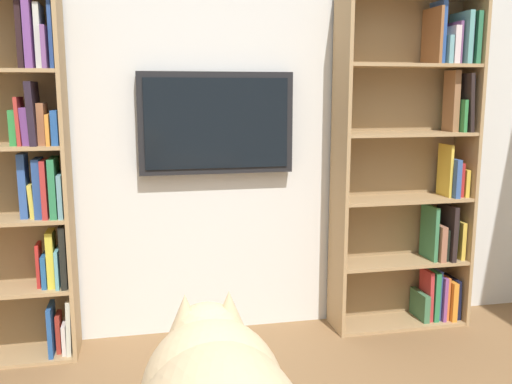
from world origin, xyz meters
TOP-DOWN VIEW (x-y plane):
  - wall_back at (0.00, -2.23)m, footprint 4.52×0.06m
  - bookshelf_left at (-1.29, -2.06)m, footprint 0.86×0.28m
  - bookshelf_right at (1.09, -2.06)m, footprint 0.81×0.28m
  - wall_mounted_tv at (-0.04, -2.15)m, footprint 0.90×0.07m

SIDE VIEW (x-z plane):
  - bookshelf_left at x=-1.29m, z-range -0.02..2.01m
  - bookshelf_right at x=1.09m, z-range 0.02..2.00m
  - wall_mounted_tv at x=-0.04m, z-range 0.99..1.58m
  - wall_back at x=0.00m, z-range 0.00..2.70m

